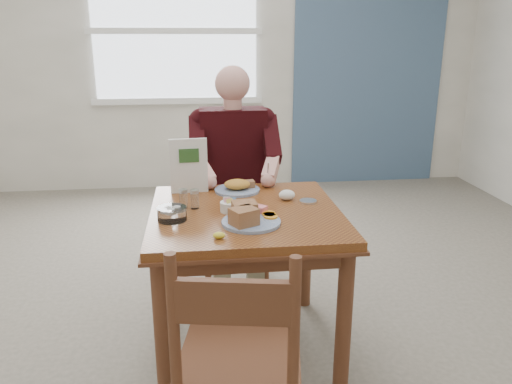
{
  "coord_description": "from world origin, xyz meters",
  "views": [
    {
      "loc": [
        -0.22,
        -2.24,
        1.54
      ],
      "look_at": [
        0.05,
        0.0,
        0.84
      ],
      "focal_mm": 35.0,
      "sensor_mm": 36.0,
      "label": 1
    }
  ],
  "objects": [
    {
      "name": "floor",
      "position": [
        0.0,
        0.0,
        0.0
      ],
      "size": [
        6.0,
        6.0,
        0.0
      ],
      "primitive_type": "plane",
      "color": "#615B4F",
      "rests_on": "ground"
    },
    {
      "name": "wall_back",
      "position": [
        0.0,
        3.0,
        1.4
      ],
      "size": [
        5.5,
        0.0,
        5.5
      ],
      "primitive_type": "plane",
      "rotation": [
        1.57,
        0.0,
        0.0
      ],
      "color": "silver",
      "rests_on": "ground"
    },
    {
      "name": "accent_panel",
      "position": [
        1.6,
        2.98,
        1.4
      ],
      "size": [
        1.6,
        0.02,
        2.8
      ],
      "primitive_type": "cube",
      "color": "#435E7C",
      "rests_on": "ground"
    },
    {
      "name": "lemon_wedge",
      "position": [
        -0.14,
        -0.33,
        0.76
      ],
      "size": [
        0.06,
        0.05,
        0.03
      ],
      "primitive_type": "ellipsoid",
      "rotation": [
        0.0,
        0.0,
        -0.34
      ],
      "color": "yellow",
      "rests_on": "table"
    },
    {
      "name": "napkin",
      "position": [
        0.22,
        0.14,
        0.78
      ],
      "size": [
        0.1,
        0.08,
        0.05
      ],
      "primitive_type": "ellipsoid",
      "rotation": [
        0.0,
        0.0,
        -0.25
      ],
      "color": "white",
      "rests_on": "table"
    },
    {
      "name": "metal_dish",
      "position": [
        0.32,
        0.08,
        0.76
      ],
      "size": [
        0.1,
        0.1,
        0.01
      ],
      "primitive_type": "cylinder",
      "rotation": [
        0.0,
        0.0,
        0.23
      ],
      "color": "silver",
      "rests_on": "table"
    },
    {
      "name": "window",
      "position": [
        -0.4,
        2.97,
        1.6
      ],
      "size": [
        1.72,
        0.04,
        1.42
      ],
      "color": "white",
      "rests_on": "wall_back"
    },
    {
      "name": "table",
      "position": [
        0.0,
        0.0,
        0.64
      ],
      "size": [
        0.92,
        0.92,
        0.75
      ],
      "color": "brown",
      "rests_on": "ground"
    },
    {
      "name": "chair_far",
      "position": [
        0.0,
        0.8,
        0.48
      ],
      "size": [
        0.42,
        0.42,
        0.95
      ],
      "color": "brown",
      "rests_on": "ground"
    },
    {
      "name": "chair_near",
      "position": [
        -0.11,
        -0.81,
        0.48
      ],
      "size": [
        0.49,
        0.49,
        0.95
      ],
      "color": "brown",
      "rests_on": "ground"
    },
    {
      "name": "diner",
      "position": [
        0.0,
        0.71,
        0.81
      ],
      "size": [
        0.53,
        0.56,
        1.39
      ],
      "color": "#9C9575",
      "rests_on": "chair_far"
    },
    {
      "name": "near_plate",
      "position": [
        -0.0,
        -0.18,
        0.78
      ],
      "size": [
        0.34,
        0.34,
        0.09
      ],
      "color": "white",
      "rests_on": "table"
    },
    {
      "name": "far_plate",
      "position": [
        -0.01,
        0.32,
        0.77
      ],
      "size": [
        0.27,
        0.27,
        0.07
      ],
      "color": "white",
      "rests_on": "table"
    },
    {
      "name": "caddy",
      "position": [
        -0.08,
        -0.01,
        0.77
      ],
      "size": [
        0.1,
        0.1,
        0.07
      ],
      "color": "white",
      "rests_on": "table"
    },
    {
      "name": "shakers",
      "position": [
        -0.27,
        0.06,
        0.8
      ],
      "size": [
        0.11,
        0.06,
        0.09
      ],
      "color": "white",
      "rests_on": "table"
    },
    {
      "name": "creamer",
      "position": [
        -0.34,
        -0.09,
        0.78
      ],
      "size": [
        0.15,
        0.15,
        0.06
      ],
      "color": "white",
      "rests_on": "table"
    },
    {
      "name": "menu",
      "position": [
        -0.27,
        0.32,
        0.9
      ],
      "size": [
        0.2,
        0.03,
        0.29
      ],
      "color": "white",
      "rests_on": "table"
    }
  ]
}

